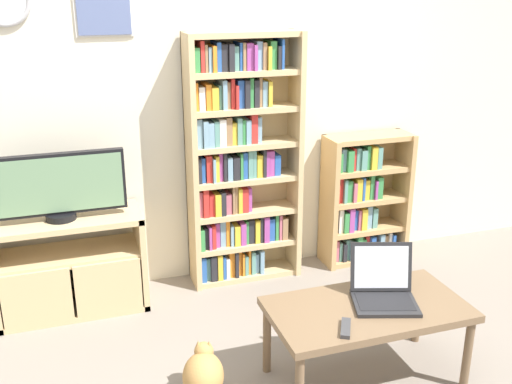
% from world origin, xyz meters
% --- Properties ---
extents(wall_back, '(6.12, 0.09, 2.60)m').
position_xyz_m(wall_back, '(-0.01, 1.71, 1.30)').
color(wall_back, beige).
rests_on(wall_back, ground_plane).
extents(tv_stand, '(0.91, 0.40, 0.63)m').
position_xyz_m(tv_stand, '(-0.93, 1.44, 0.32)').
color(tv_stand, tan).
rests_on(tv_stand, ground_plane).
extents(television, '(0.79, 0.18, 0.41)m').
position_xyz_m(television, '(-0.95, 1.43, 0.84)').
color(television, black).
rests_on(television, tv_stand).
extents(bookshelf_tall, '(0.76, 0.25, 1.70)m').
position_xyz_m(bookshelf_tall, '(0.21, 1.56, 0.84)').
color(bookshelf_tall, tan).
rests_on(bookshelf_tall, ground_plane).
extents(bookshelf_short, '(0.63, 0.26, 0.96)m').
position_xyz_m(bookshelf_short, '(1.14, 1.55, 0.46)').
color(bookshelf_short, tan).
rests_on(bookshelf_short, ground_plane).
extents(coffee_table, '(1.01, 0.54, 0.44)m').
position_xyz_m(coffee_table, '(0.49, 0.22, 0.39)').
color(coffee_table, brown).
rests_on(coffee_table, ground_plane).
extents(laptop, '(0.39, 0.38, 0.28)m').
position_xyz_m(laptop, '(0.59, 0.25, 0.50)').
color(laptop, '#232326').
rests_on(laptop, coffee_table).
extents(remote_near_laptop, '(0.11, 0.16, 0.02)m').
position_xyz_m(remote_near_laptop, '(0.28, 0.05, 0.45)').
color(remote_near_laptop, '#38383A').
rests_on(remote_near_laptop, coffee_table).
extents(cat, '(0.28, 0.51, 0.28)m').
position_xyz_m(cat, '(-0.34, 0.36, 0.12)').
color(cat, '#B78447').
rests_on(cat, ground_plane).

